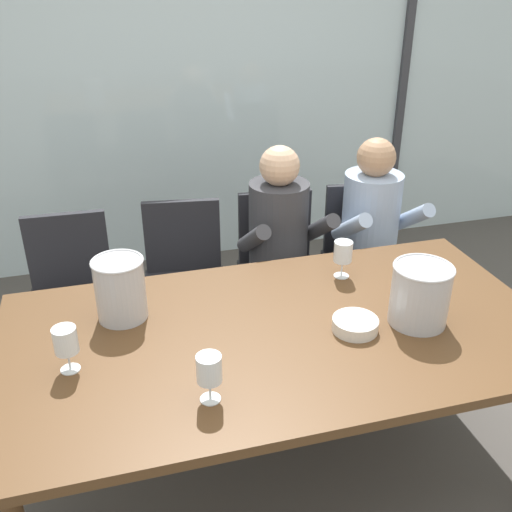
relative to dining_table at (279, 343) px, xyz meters
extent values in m
plane|color=#4C4742|center=(0.00, 1.00, -0.69)|extent=(14.00, 14.00, 0.00)
cube|color=silver|center=(0.00, 2.23, 0.61)|extent=(7.35, 0.03, 2.60)
cube|color=#38383D|center=(1.65, 2.21, 0.61)|extent=(0.06, 0.06, 2.60)
cube|color=#477A38|center=(0.00, 5.30, 0.05)|extent=(13.35, 2.40, 1.47)
cube|color=brown|center=(0.00, 0.00, 0.05)|extent=(2.15, 1.14, 0.04)
cylinder|color=brown|center=(-0.98, 0.47, -0.33)|extent=(0.07, 0.07, 0.72)
cylinder|color=brown|center=(0.98, 0.47, -0.33)|extent=(0.07, 0.07, 0.72)
cube|color=#232328|center=(-0.83, 0.89, -0.23)|extent=(0.45, 0.45, 0.03)
cube|color=#232328|center=(-0.82, 1.09, -0.01)|extent=(0.42, 0.05, 0.42)
cylinder|color=#232328|center=(-1.02, 0.71, -0.47)|extent=(0.04, 0.04, 0.45)
cylinder|color=#232328|center=(-0.64, 0.70, -0.47)|extent=(0.04, 0.04, 0.45)
cylinder|color=#232328|center=(-1.01, 1.09, -0.47)|extent=(0.04, 0.04, 0.45)
cylinder|color=#232328|center=(-0.63, 1.08, -0.47)|extent=(0.04, 0.04, 0.45)
cube|color=#232328|center=(-0.24, 0.92, -0.23)|extent=(0.50, 0.50, 0.03)
cube|color=#232328|center=(-0.21, 1.11, -0.01)|extent=(0.42, 0.09, 0.42)
cylinder|color=#232328|center=(-0.46, 0.75, -0.47)|extent=(0.04, 0.04, 0.45)
cylinder|color=#232328|center=(-0.08, 0.70, -0.47)|extent=(0.04, 0.04, 0.45)
cylinder|color=#232328|center=(-0.40, 1.13, -0.47)|extent=(0.04, 0.04, 0.45)
cylinder|color=#232328|center=(-0.03, 1.08, -0.47)|extent=(0.04, 0.04, 0.45)
cube|color=#232328|center=(0.30, 0.91, -0.23)|extent=(0.47, 0.47, 0.03)
cube|color=#232328|center=(0.32, 1.11, -0.01)|extent=(0.42, 0.07, 0.42)
cylinder|color=#232328|center=(0.10, 0.74, -0.47)|extent=(0.04, 0.04, 0.45)
cylinder|color=#232328|center=(0.48, 0.71, -0.47)|extent=(0.04, 0.04, 0.45)
cylinder|color=#232328|center=(0.13, 1.12, -0.47)|extent=(0.04, 0.04, 0.45)
cylinder|color=#232328|center=(0.51, 1.08, -0.47)|extent=(0.04, 0.04, 0.45)
cube|color=#232328|center=(0.81, 0.89, -0.23)|extent=(0.50, 0.50, 0.03)
cube|color=#232328|center=(0.84, 1.09, -0.01)|extent=(0.42, 0.10, 0.42)
cylinder|color=#232328|center=(0.60, 0.73, -0.47)|extent=(0.04, 0.04, 0.45)
cylinder|color=#232328|center=(0.97, 0.67, -0.47)|extent=(0.04, 0.04, 0.45)
cylinder|color=#232328|center=(0.65, 1.10, -0.47)|extent=(0.04, 0.04, 0.45)
cylinder|color=#232328|center=(1.03, 1.05, -0.47)|extent=(0.04, 0.04, 0.45)
cylinder|color=#38383D|center=(0.28, 0.92, 0.06)|extent=(0.35, 0.35, 0.52)
sphere|color=#DBAD89|center=(0.28, 0.92, 0.42)|extent=(0.21, 0.21, 0.21)
cube|color=#47423D|center=(0.21, 0.71, -0.20)|extent=(0.17, 0.41, 0.13)
cube|color=#47423D|center=(0.39, 0.73, -0.20)|extent=(0.17, 0.41, 0.13)
cylinder|color=#47423D|center=(0.23, 0.51, -0.45)|extent=(0.10, 0.10, 0.47)
cylinder|color=#47423D|center=(0.41, 0.53, -0.45)|extent=(0.10, 0.10, 0.47)
cylinder|color=#38383D|center=(0.10, 0.78, 0.09)|extent=(0.11, 0.33, 0.26)
cylinder|color=#38383D|center=(0.48, 0.82, 0.09)|extent=(0.11, 0.33, 0.26)
cylinder|color=#9EB2D1|center=(0.82, 0.92, 0.06)|extent=(0.35, 0.35, 0.52)
sphere|color=tan|center=(0.82, 0.92, 0.42)|extent=(0.21, 0.21, 0.21)
cube|color=#47423D|center=(0.75, 0.71, -0.20)|extent=(0.16, 0.41, 0.13)
cube|color=#47423D|center=(0.93, 0.73, -0.20)|extent=(0.16, 0.41, 0.13)
cylinder|color=#47423D|center=(0.77, 0.51, -0.45)|extent=(0.10, 0.10, 0.47)
cylinder|color=#47423D|center=(0.95, 0.53, -0.45)|extent=(0.10, 0.10, 0.47)
cylinder|color=#9EB2D1|center=(0.64, 0.78, 0.09)|extent=(0.11, 0.33, 0.26)
cylinder|color=#9EB2D1|center=(1.02, 0.81, 0.09)|extent=(0.11, 0.33, 0.26)
cylinder|color=#B7B7BC|center=(0.54, -0.09, 0.19)|extent=(0.23, 0.23, 0.24)
torus|color=silver|center=(0.54, -0.09, 0.31)|extent=(0.24, 0.24, 0.01)
cylinder|color=#B7B7BC|center=(-0.58, 0.26, 0.19)|extent=(0.20, 0.20, 0.25)
torus|color=silver|center=(-0.58, 0.26, 0.32)|extent=(0.21, 0.21, 0.01)
cylinder|color=silver|center=(0.28, -0.08, 0.09)|extent=(0.18, 0.18, 0.05)
cylinder|color=silver|center=(-0.34, -0.33, 0.07)|extent=(0.07, 0.07, 0.00)
cylinder|color=silver|center=(-0.34, -0.33, 0.11)|extent=(0.01, 0.01, 0.07)
cylinder|color=silver|center=(-0.34, -0.33, 0.19)|extent=(0.08, 0.08, 0.09)
cylinder|color=#E0D184|center=(-0.34, -0.33, 0.17)|extent=(0.07, 0.07, 0.04)
cylinder|color=silver|center=(0.40, 0.33, 0.07)|extent=(0.07, 0.07, 0.00)
cylinder|color=silver|center=(0.40, 0.33, 0.11)|extent=(0.01, 0.01, 0.07)
cylinder|color=silver|center=(0.40, 0.33, 0.19)|extent=(0.08, 0.08, 0.09)
cylinder|color=silver|center=(-0.79, -0.04, 0.07)|extent=(0.07, 0.07, 0.00)
cylinder|color=silver|center=(-0.79, -0.04, 0.11)|extent=(0.01, 0.01, 0.07)
cylinder|color=silver|center=(-0.79, -0.04, 0.19)|extent=(0.08, 0.08, 0.09)
camera|label=1|loc=(-0.59, -1.80, 1.36)|focal=40.65mm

